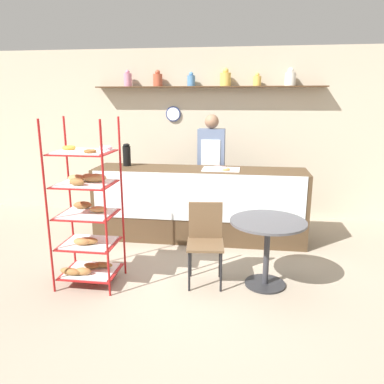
{
  "coord_description": "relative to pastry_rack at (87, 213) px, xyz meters",
  "views": [
    {
      "loc": [
        0.61,
        -3.89,
        1.92
      ],
      "look_at": [
        0.0,
        0.38,
        0.84
      ],
      "focal_mm": 35.0,
      "sensor_mm": 36.0,
      "label": 1
    }
  ],
  "objects": [
    {
      "name": "ground_plane",
      "position": [
        0.98,
        0.4,
        -0.78
      ],
      "size": [
        14.0,
        14.0,
        0.0
      ],
      "primitive_type": "plane",
      "color": "gray"
    },
    {
      "name": "back_wall",
      "position": [
        0.98,
        2.68,
        0.59
      ],
      "size": [
        10.0,
        0.3,
        2.7
      ],
      "color": "beige",
      "rests_on": "ground_plane"
    },
    {
      "name": "display_counter",
      "position": [
        0.98,
        1.47,
        -0.28
      ],
      "size": [
        2.89,
        0.65,
        0.99
      ],
      "color": "#4C3823",
      "rests_on": "ground_plane"
    },
    {
      "name": "pastry_rack",
      "position": [
        0.0,
        0.0,
        0.0
      ],
      "size": [
        0.62,
        0.52,
        1.75
      ],
      "color": "#A51919",
      "rests_on": "ground_plane"
    },
    {
      "name": "person_worker",
      "position": [
        1.1,
        2.01,
        0.16
      ],
      "size": [
        0.39,
        0.23,
        1.7
      ],
      "color": "#282833",
      "rests_on": "ground_plane"
    },
    {
      "name": "cafe_table",
      "position": [
        1.85,
        0.2,
        -0.23
      ],
      "size": [
        0.78,
        0.78,
        0.72
      ],
      "color": "#262628",
      "rests_on": "ground_plane"
    },
    {
      "name": "cafe_chair",
      "position": [
        1.21,
        0.22,
        -0.26
      ],
      "size": [
        0.42,
        0.42,
        0.86
      ],
      "rotation": [
        0.0,
        0.0,
        6.39
      ],
      "color": "black",
      "rests_on": "ground_plane"
    },
    {
      "name": "coffee_carafe",
      "position": [
        -0.07,
        1.58,
        0.37
      ],
      "size": [
        0.11,
        0.11,
        0.32
      ],
      "color": "black",
      "rests_on": "display_counter"
    },
    {
      "name": "donut_tray_counter",
      "position": [
        1.29,
        1.43,
        0.23
      ],
      "size": [
        0.5,
        0.32,
        0.05
      ],
      "color": "white",
      "rests_on": "display_counter"
    }
  ]
}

